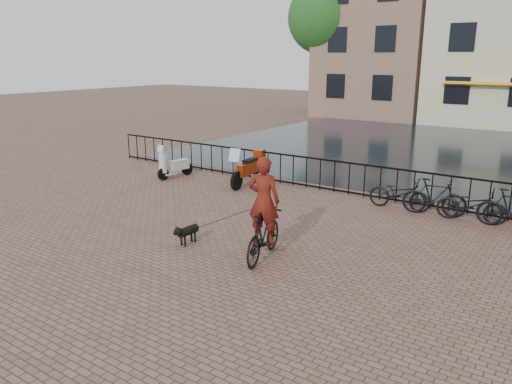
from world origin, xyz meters
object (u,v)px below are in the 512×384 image
Objects in this scene: cyclist at (264,215)px; motorcycle at (248,164)px; dog at (188,233)px; scooter at (175,160)px.

motorcycle is (-3.94, 4.90, -0.28)m from cyclist.
motorcycle is at bearing 112.21° from dog.
cyclist is 7.94m from scooter.
scooter is at bearing -173.64° from motorcycle.
motorcycle reaches higher than scooter.
scooter is (-4.77, 4.56, 0.38)m from dog.
cyclist is at bearing -57.35° from motorcycle.
motorcycle is 2.79m from scooter.
scooter is (-2.73, -0.61, -0.07)m from motorcycle.
cyclist is 3.45× the size of dog.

